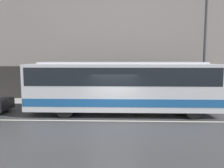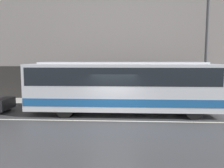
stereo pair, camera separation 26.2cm
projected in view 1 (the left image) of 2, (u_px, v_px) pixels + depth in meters
name	position (u px, v px, depth m)	size (l,w,h in m)	color
ground_plane	(114.00, 121.00, 11.77)	(60.00, 60.00, 0.00)	#38383A
sidewalk	(116.00, 102.00, 16.91)	(60.00, 2.36, 0.13)	gray
building_facade	(116.00, 31.00, 17.65)	(60.00, 0.35, 11.64)	gray
lane_stripe	(114.00, 121.00, 11.77)	(54.00, 0.14, 0.01)	beige
transit_bus	(122.00, 85.00, 13.27)	(11.28, 2.61, 3.17)	silver
utility_pole_near	(205.00, 49.00, 15.67)	(0.21, 0.21, 7.93)	#4C4C4F
pedestrian_waiting	(132.00, 90.00, 17.27)	(0.36, 0.36, 1.69)	#333338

